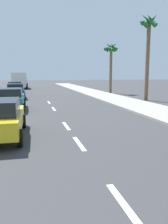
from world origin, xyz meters
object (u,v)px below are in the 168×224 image
Objects in this scene: parked_car_blue at (16,91)px; parked_car_silver at (15,87)px; parked_car_teal at (11,98)px; palm_tree_distant at (111,53)px; delivery_truck at (20,80)px; palm_tree_far at (148,36)px.

parked_car_silver is at bearing 91.49° from parked_car_blue.
palm_tree_distant is (11.97, 11.87, 4.47)m from parked_car_teal.
palm_tree_far is at bearing -59.33° from delivery_truck.
parked_car_teal is at bearing -88.48° from delivery_truck.
delivery_truck is at bearing 91.21° from parked_car_teal.
parked_car_silver is 17.88m from palm_tree_far.
delivery_truck is 0.93× the size of palm_tree_distant.
palm_tree_far is at bearing -23.05° from parked_car_blue.
delivery_truck is at bearing 119.63° from palm_tree_far.
delivery_truck is at bearing 131.59° from palm_tree_distant.
palm_tree_distant is (12.19, -13.73, 3.81)m from delivery_truck.
parked_car_silver is 0.52× the size of palm_tree_far.
palm_tree_far reaches higher than palm_tree_distant.
palm_tree_distant is (12.04, 3.80, 4.47)m from parked_car_blue.
delivery_truck is at bearing 87.42° from parked_car_silver.
palm_tree_far is at bearing -42.09° from parked_car_silver.
parked_car_silver is 11.28m from delivery_truck.
parked_car_blue is 6.28m from parked_car_silver.
palm_tree_far is (12.73, -22.39, 4.60)m from delivery_truck.
delivery_truck is at bearing 88.55° from parked_car_blue.
parked_car_silver is at bearing 139.34° from palm_tree_far.
parked_car_blue is 14.48m from palm_tree_far.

